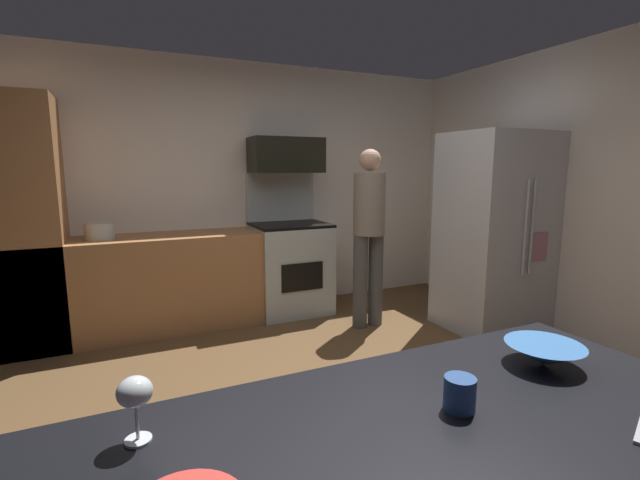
# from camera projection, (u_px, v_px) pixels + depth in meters

# --- Properties ---
(ground_plane) EXTENTS (5.20, 4.80, 0.02)m
(ground_plane) POSITION_uv_depth(u_px,v_px,m) (338.00, 412.00, 2.74)
(ground_plane) COLOR brown
(wall_back) EXTENTS (5.20, 0.12, 2.60)m
(wall_back) POSITION_uv_depth(u_px,v_px,m) (239.00, 189.00, 4.63)
(wall_back) COLOR silver
(wall_back) RESTS_ON ground
(wall_right) EXTENTS (0.12, 4.80, 2.60)m
(wall_right) POSITION_uv_depth(u_px,v_px,m) (613.00, 195.00, 3.58)
(wall_right) COLOR silver
(wall_right) RESTS_ON ground
(lower_cabinet_run) EXTENTS (2.40, 0.60, 0.90)m
(lower_cabinet_run) POSITION_uv_depth(u_px,v_px,m) (157.00, 283.00, 4.07)
(lower_cabinet_run) COLOR #A97144
(lower_cabinet_run) RESTS_ON ground
(cabinet_column) EXTENTS (0.60, 0.60, 2.10)m
(cabinet_column) POSITION_uv_depth(u_px,v_px,m) (23.00, 226.00, 3.56)
(cabinet_column) COLOR #A97144
(cabinet_column) RESTS_ON ground
(oven_range) EXTENTS (0.76, 0.65, 1.47)m
(oven_range) POSITION_uv_depth(u_px,v_px,m) (290.00, 264.00, 4.61)
(oven_range) COLOR #B7BEB9
(oven_range) RESTS_ON ground
(microwave) EXTENTS (0.74, 0.38, 0.36)m
(microwave) POSITION_uv_depth(u_px,v_px,m) (286.00, 155.00, 4.50)
(microwave) COLOR black
(microwave) RESTS_ON oven_range
(refrigerator) EXTENTS (0.90, 0.76, 1.84)m
(refrigerator) POSITION_uv_depth(u_px,v_px,m) (494.00, 232.00, 4.10)
(refrigerator) COLOR silver
(refrigerator) RESTS_ON ground
(person_cook) EXTENTS (0.31, 0.30, 1.69)m
(person_cook) POSITION_uv_depth(u_px,v_px,m) (369.00, 229.00, 4.09)
(person_cook) COLOR #4E4E4E
(person_cook) RESTS_ON ground
(mixing_bowl_large) EXTENTS (0.24, 0.24, 0.07)m
(mixing_bowl_large) POSITION_uv_depth(u_px,v_px,m) (544.00, 354.00, 1.37)
(mixing_bowl_large) COLOR #3870B4
(mixing_bowl_large) RESTS_ON counter_island
(wine_glass_mid) EXTENTS (0.08, 0.08, 0.16)m
(wine_glass_mid) POSITION_uv_depth(u_px,v_px,m) (135.00, 394.00, 0.97)
(wine_glass_mid) COLOR silver
(wine_glass_mid) RESTS_ON counter_island
(mug_coffee) EXTENTS (0.08, 0.08, 0.09)m
(mug_coffee) POSITION_uv_depth(u_px,v_px,m) (460.00, 394.00, 1.11)
(mug_coffee) COLOR #2C4E8E
(mug_coffee) RESTS_ON counter_island
(stock_pot) EXTENTS (0.24, 0.24, 0.15)m
(stock_pot) POSITION_uv_depth(u_px,v_px,m) (100.00, 231.00, 3.80)
(stock_pot) COLOR #B7BEBA
(stock_pot) RESTS_ON lower_cabinet_run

